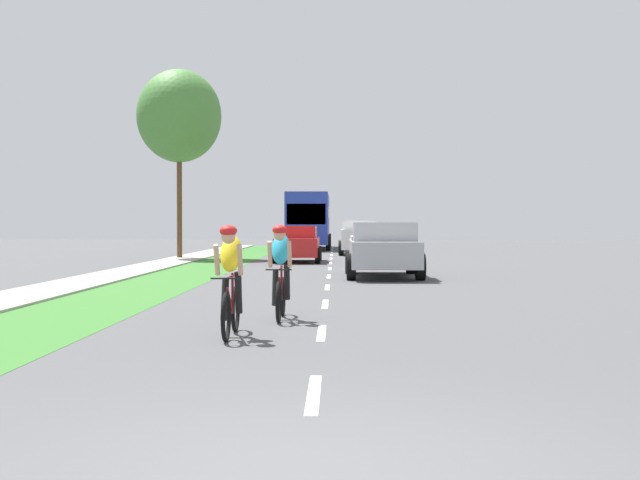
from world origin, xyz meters
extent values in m
plane|color=#4C4C4F|center=(0.00, 20.00, 0.00)|extent=(120.00, 120.00, 0.00)
cube|color=#38722D|center=(-4.53, 20.00, 0.00)|extent=(2.45, 70.00, 0.01)
cube|color=#9E998E|center=(-6.64, 20.00, 0.00)|extent=(1.76, 70.00, 0.10)
cube|color=white|center=(0.00, 2.46, 0.00)|extent=(0.12, 1.80, 0.01)
cube|color=white|center=(0.00, 6.77, 0.00)|extent=(0.12, 1.80, 0.01)
cube|color=white|center=(0.00, 11.08, 0.00)|extent=(0.12, 1.80, 0.01)
cube|color=white|center=(0.00, 15.38, 0.00)|extent=(0.12, 1.80, 0.01)
cube|color=white|center=(0.00, 19.69, 0.00)|extent=(0.12, 1.80, 0.01)
cube|color=white|center=(0.00, 24.00, 0.00)|extent=(0.12, 1.80, 0.01)
cube|color=white|center=(0.00, 28.31, 0.00)|extent=(0.12, 1.80, 0.01)
cube|color=white|center=(0.00, 32.62, 0.00)|extent=(0.12, 1.80, 0.01)
cube|color=white|center=(0.00, 36.92, 0.00)|extent=(0.12, 1.80, 0.01)
cube|color=white|center=(0.00, 41.23, 0.00)|extent=(0.12, 1.80, 0.01)
cube|color=white|center=(0.00, 45.54, 0.00)|extent=(0.12, 1.80, 0.01)
cube|color=white|center=(0.00, 49.85, 0.00)|extent=(0.12, 1.80, 0.01)
torus|color=black|center=(-1.27, 6.83, 0.34)|extent=(0.06, 0.68, 0.68)
torus|color=black|center=(-1.27, 5.79, 0.34)|extent=(0.06, 0.68, 0.68)
cylinder|color=maroon|center=(-1.27, 6.21, 0.52)|extent=(0.04, 0.59, 0.43)
cylinder|color=maroon|center=(-1.27, 6.49, 0.62)|extent=(0.04, 0.04, 0.55)
cylinder|color=maroon|center=(-1.27, 6.26, 0.85)|extent=(0.03, 0.55, 0.03)
cylinder|color=black|center=(-1.27, 5.81, 0.86)|extent=(0.42, 0.02, 0.02)
ellipsoid|color=yellow|center=(-1.27, 6.33, 1.18)|extent=(0.30, 0.54, 0.63)
sphere|color=tan|center=(-1.27, 6.05, 1.42)|extent=(0.20, 0.20, 0.20)
ellipsoid|color=red|center=(-1.27, 6.05, 1.50)|extent=(0.24, 0.28, 0.16)
cylinder|color=tan|center=(-1.43, 6.05, 1.10)|extent=(0.07, 0.26, 0.45)
cylinder|color=tan|center=(-1.11, 6.05, 1.10)|extent=(0.07, 0.26, 0.45)
cylinder|color=black|center=(-1.37, 6.41, 0.52)|extent=(0.10, 0.30, 0.60)
cylinder|color=black|center=(-1.17, 6.36, 0.62)|extent=(0.10, 0.25, 0.61)
torus|color=black|center=(-0.71, 8.96, 0.34)|extent=(0.06, 0.68, 0.68)
torus|color=black|center=(-0.71, 7.92, 0.34)|extent=(0.06, 0.68, 0.68)
cylinder|color=maroon|center=(-0.71, 8.34, 0.52)|extent=(0.04, 0.59, 0.43)
cylinder|color=maroon|center=(-0.71, 8.62, 0.62)|extent=(0.04, 0.04, 0.55)
cylinder|color=maroon|center=(-0.71, 8.39, 0.85)|extent=(0.03, 0.55, 0.03)
cylinder|color=black|center=(-0.71, 7.94, 0.86)|extent=(0.42, 0.02, 0.02)
ellipsoid|color=#26A5CC|center=(-0.71, 8.46, 1.18)|extent=(0.30, 0.54, 0.63)
sphere|color=tan|center=(-0.71, 8.18, 1.42)|extent=(0.20, 0.20, 0.20)
ellipsoid|color=red|center=(-0.71, 8.18, 1.50)|extent=(0.24, 0.28, 0.16)
cylinder|color=tan|center=(-0.87, 8.18, 1.10)|extent=(0.07, 0.26, 0.45)
cylinder|color=tan|center=(-0.55, 8.18, 1.10)|extent=(0.07, 0.26, 0.45)
cylinder|color=black|center=(-0.81, 8.54, 0.52)|extent=(0.10, 0.30, 0.60)
cylinder|color=black|center=(-0.61, 8.49, 0.62)|extent=(0.10, 0.25, 0.61)
cube|color=#A5A8AD|center=(1.63, 19.60, 0.72)|extent=(1.96, 5.10, 0.76)
cube|color=#A5A8AD|center=(1.63, 18.84, 1.32)|extent=(1.80, 1.78, 0.64)
cube|color=#1E2833|center=(1.63, 18.12, 1.30)|extent=(1.67, 0.08, 0.52)
cube|color=#A5A8AD|center=(0.73, 20.62, 1.02)|extent=(0.08, 2.80, 0.40)
cube|color=#A5A8AD|center=(2.53, 20.62, 1.02)|extent=(0.08, 2.80, 0.40)
cube|color=#A5A8AD|center=(1.63, 22.11, 1.02)|extent=(1.80, 0.08, 0.40)
cylinder|color=black|center=(0.65, 18.07, 0.38)|extent=(0.26, 0.76, 0.76)
cylinder|color=black|center=(2.61, 18.07, 0.38)|extent=(0.26, 0.76, 0.76)
cylinder|color=black|center=(0.65, 21.13, 0.38)|extent=(0.26, 0.76, 0.76)
cylinder|color=black|center=(2.61, 21.13, 0.38)|extent=(0.26, 0.76, 0.76)
cube|color=red|center=(-1.39, 29.25, 0.64)|extent=(1.76, 4.30, 0.76)
cube|color=red|center=(-1.39, 29.40, 1.26)|extent=(1.55, 2.24, 0.52)
cube|color=#1E2833|center=(-1.39, 28.43, 1.24)|extent=(1.44, 0.08, 0.44)
cylinder|color=black|center=(-2.27, 27.91, 0.32)|extent=(0.22, 0.64, 0.64)
cylinder|color=black|center=(-0.51, 27.91, 0.32)|extent=(0.22, 0.64, 0.64)
cylinder|color=black|center=(-2.27, 30.58, 0.32)|extent=(0.22, 0.64, 0.64)
cylinder|color=black|center=(-0.51, 30.58, 0.32)|extent=(0.22, 0.64, 0.64)
cube|color=silver|center=(1.44, 37.56, 0.81)|extent=(1.90, 4.70, 1.00)
cube|color=silver|center=(1.44, 37.76, 1.53)|extent=(1.71, 2.91, 0.52)
cube|color=#1E2833|center=(1.44, 36.50, 1.41)|extent=(1.56, 0.08, 0.44)
cylinder|color=black|center=(0.49, 36.15, 0.36)|extent=(0.25, 0.72, 0.72)
cylinder|color=black|center=(2.39, 36.15, 0.36)|extent=(0.25, 0.72, 0.72)
cylinder|color=black|center=(0.49, 38.97, 0.36)|extent=(0.25, 0.72, 0.72)
cylinder|color=black|center=(2.39, 38.97, 0.36)|extent=(0.25, 0.72, 0.72)
cube|color=#23389E|center=(-1.49, 47.70, 1.93)|extent=(2.50, 11.60, 3.10)
cube|color=#1E2833|center=(-1.49, 47.70, 2.33)|extent=(2.52, 10.67, 0.64)
cube|color=#1E2833|center=(-1.49, 41.93, 2.18)|extent=(2.25, 0.06, 1.20)
cylinder|color=black|center=(-2.74, 43.93, 0.48)|extent=(0.28, 0.96, 0.96)
cylinder|color=black|center=(-0.24, 43.93, 0.48)|extent=(0.28, 0.96, 0.96)
cylinder|color=black|center=(-2.74, 50.89, 0.48)|extent=(0.28, 0.96, 0.96)
cylinder|color=black|center=(-0.24, 50.89, 0.48)|extent=(0.28, 0.96, 0.96)
cylinder|color=brown|center=(-7.06, 32.78, 2.53)|extent=(0.24, 0.24, 5.05)
ellipsoid|color=#478438|center=(-7.06, 32.78, 6.62)|extent=(3.91, 3.91, 4.30)
camera|label=1|loc=(0.20, -5.17, 1.59)|focal=45.99mm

